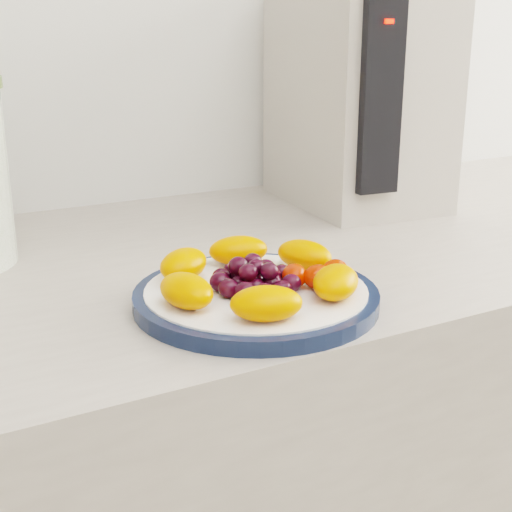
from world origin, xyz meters
TOP-DOWN VIEW (x-y plane):
  - plate_rim at (-0.11, 1.02)m, footprint 0.24×0.24m
  - plate_face at (-0.11, 1.02)m, footprint 0.22×0.22m
  - appliance_body at (0.23, 1.33)m, footprint 0.22×0.28m
  - appliance_panel at (0.17, 1.20)m, footprint 0.06×0.02m
  - appliance_led at (0.17, 1.19)m, footprint 0.01×0.01m
  - fruit_plate at (-0.11, 1.02)m, footprint 0.21×0.21m

SIDE VIEW (x-z plane):
  - plate_rim at x=-0.11m, z-range 0.90..0.91m
  - plate_face at x=-0.11m, z-range 0.90..0.92m
  - fruit_plate at x=-0.11m, z-range 0.92..0.95m
  - appliance_body at x=0.23m, z-range 0.90..1.23m
  - appliance_panel at x=0.17m, z-range 0.95..1.19m
  - appliance_led at x=0.17m, z-range 1.16..1.17m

